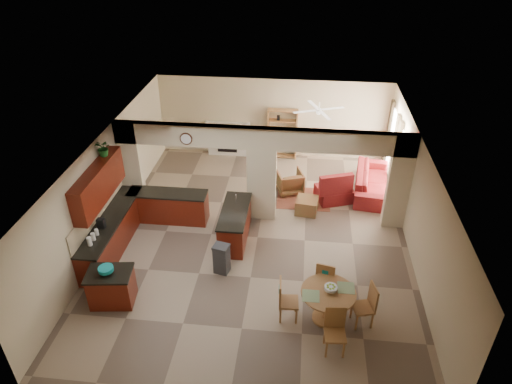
# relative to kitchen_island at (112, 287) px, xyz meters

# --- Properties ---
(floor) EXTENTS (10.00, 10.00, 0.00)m
(floor) POSITION_rel_kitchen_island_xyz_m (3.00, 2.71, -0.43)
(floor) COLOR gray
(floor) RESTS_ON ground
(ceiling) EXTENTS (10.00, 10.00, 0.00)m
(ceiling) POSITION_rel_kitchen_island_xyz_m (3.00, 2.71, 2.37)
(ceiling) COLOR white
(ceiling) RESTS_ON wall_back
(wall_back) EXTENTS (8.00, 0.00, 8.00)m
(wall_back) POSITION_rel_kitchen_island_xyz_m (3.00, 7.71, 0.97)
(wall_back) COLOR #C8B092
(wall_back) RESTS_ON floor
(wall_front) EXTENTS (8.00, 0.00, 8.00)m
(wall_front) POSITION_rel_kitchen_island_xyz_m (3.00, -2.29, 0.97)
(wall_front) COLOR #C8B092
(wall_front) RESTS_ON floor
(wall_left) EXTENTS (0.00, 10.00, 10.00)m
(wall_left) POSITION_rel_kitchen_island_xyz_m (-1.00, 2.71, 0.97)
(wall_left) COLOR #C8B092
(wall_left) RESTS_ON floor
(wall_right) EXTENTS (0.00, 10.00, 10.00)m
(wall_right) POSITION_rel_kitchen_island_xyz_m (7.00, 2.71, 0.97)
(wall_right) COLOR #C8B092
(wall_right) RESTS_ON floor
(partition_left_pier) EXTENTS (0.60, 0.25, 2.80)m
(partition_left_pier) POSITION_rel_kitchen_island_xyz_m (-0.70, 3.71, 0.97)
(partition_left_pier) COLOR #C8B092
(partition_left_pier) RESTS_ON floor
(partition_center_pier) EXTENTS (0.80, 0.25, 2.20)m
(partition_center_pier) POSITION_rel_kitchen_island_xyz_m (3.00, 3.71, 0.67)
(partition_center_pier) COLOR #C8B092
(partition_center_pier) RESTS_ON floor
(partition_right_pier) EXTENTS (0.60, 0.25, 2.80)m
(partition_right_pier) POSITION_rel_kitchen_island_xyz_m (6.70, 3.71, 0.97)
(partition_right_pier) COLOR #C8B092
(partition_right_pier) RESTS_ON floor
(partition_header) EXTENTS (8.00, 0.25, 0.60)m
(partition_header) POSITION_rel_kitchen_island_xyz_m (3.00, 3.71, 2.07)
(partition_header) COLOR #C8B092
(partition_header) RESTS_ON partition_center_pier
(kitchen_counter) EXTENTS (2.52, 3.29, 1.48)m
(kitchen_counter) POSITION_rel_kitchen_island_xyz_m (-0.26, 2.47, 0.03)
(kitchen_counter) COLOR #451708
(kitchen_counter) RESTS_ON floor
(upper_cabinets) EXTENTS (0.35, 2.40, 0.90)m
(upper_cabinets) POSITION_rel_kitchen_island_xyz_m (-0.82, 1.91, 1.49)
(upper_cabinets) COLOR #451708
(upper_cabinets) RESTS_ON wall_left
(peninsula) EXTENTS (0.70, 1.85, 0.91)m
(peninsula) POSITION_rel_kitchen_island_xyz_m (2.40, 2.60, 0.03)
(peninsula) COLOR #451708
(peninsula) RESTS_ON floor
(wall_clock) EXTENTS (0.34, 0.03, 0.34)m
(wall_clock) POSITION_rel_kitchen_island_xyz_m (1.00, 3.56, 2.02)
(wall_clock) COLOR #4F2A1A
(wall_clock) RESTS_ON partition_header
(rug) EXTENTS (1.60, 1.30, 0.01)m
(rug) POSITION_rel_kitchen_island_xyz_m (4.20, 4.81, -0.42)
(rug) COLOR brown
(rug) RESTS_ON floor
(fireplace) EXTENTS (1.60, 0.35, 1.20)m
(fireplace) POSITION_rel_kitchen_island_xyz_m (1.40, 7.55, 0.18)
(fireplace) COLOR silver
(fireplace) RESTS_ON floor
(shelving_unit) EXTENTS (1.00, 0.32, 1.80)m
(shelving_unit) POSITION_rel_kitchen_island_xyz_m (3.35, 7.53, 0.47)
(shelving_unit) COLOR brown
(shelving_unit) RESTS_ON floor
(window_a) EXTENTS (0.02, 0.90, 1.90)m
(window_a) POSITION_rel_kitchen_island_xyz_m (6.97, 5.01, 0.77)
(window_a) COLOR white
(window_a) RESTS_ON wall_right
(window_b) EXTENTS (0.02, 0.90, 1.90)m
(window_b) POSITION_rel_kitchen_island_xyz_m (6.97, 6.71, 0.77)
(window_b) COLOR white
(window_b) RESTS_ON wall_right
(glazed_door) EXTENTS (0.02, 0.70, 2.10)m
(glazed_door) POSITION_rel_kitchen_island_xyz_m (6.97, 5.86, 0.62)
(glazed_door) COLOR white
(glazed_door) RESTS_ON wall_right
(drape_a_left) EXTENTS (0.10, 0.28, 2.30)m
(drape_a_left) POSITION_rel_kitchen_island_xyz_m (6.93, 4.41, 0.77)
(drape_a_left) COLOR #46211C
(drape_a_left) RESTS_ON wall_right
(drape_a_right) EXTENTS (0.10, 0.28, 2.30)m
(drape_a_right) POSITION_rel_kitchen_island_xyz_m (6.93, 5.61, 0.77)
(drape_a_right) COLOR #46211C
(drape_a_right) RESTS_ON wall_right
(drape_b_left) EXTENTS (0.10, 0.28, 2.30)m
(drape_b_left) POSITION_rel_kitchen_island_xyz_m (6.93, 6.11, 0.77)
(drape_b_left) COLOR #46211C
(drape_b_left) RESTS_ON wall_right
(drape_b_right) EXTENTS (0.10, 0.28, 2.30)m
(drape_b_right) POSITION_rel_kitchen_island_xyz_m (6.93, 7.31, 0.77)
(drape_b_right) COLOR #46211C
(drape_b_right) RESTS_ON wall_right
(ceiling_fan) EXTENTS (1.00, 1.00, 0.10)m
(ceiling_fan) POSITION_rel_kitchen_island_xyz_m (4.50, 5.71, 2.13)
(ceiling_fan) COLOR white
(ceiling_fan) RESTS_ON ceiling
(kitchen_island) EXTENTS (1.06, 0.82, 0.85)m
(kitchen_island) POSITION_rel_kitchen_island_xyz_m (0.00, 0.00, 0.00)
(kitchen_island) COLOR #451708
(kitchen_island) RESTS_ON floor
(teal_bowl) EXTENTS (0.33, 0.33, 0.16)m
(teal_bowl) POSITION_rel_kitchen_island_xyz_m (-0.03, -0.01, 0.50)
(teal_bowl) COLOR #138587
(teal_bowl) RESTS_ON kitchen_island
(trash_can) EXTENTS (0.40, 0.37, 0.73)m
(trash_can) POSITION_rel_kitchen_island_xyz_m (2.27, 1.26, -0.06)
(trash_can) COLOR #2B2B2D
(trash_can) RESTS_ON floor
(dining_table) EXTENTS (1.16, 1.16, 0.79)m
(dining_table) POSITION_rel_kitchen_island_xyz_m (4.78, -0.00, 0.09)
(dining_table) COLOR brown
(dining_table) RESTS_ON floor
(fruit_bowl) EXTENTS (0.27, 0.27, 0.15)m
(fruit_bowl) POSITION_rel_kitchen_island_xyz_m (4.82, 0.03, 0.44)
(fruit_bowl) COLOR #8BB827
(fruit_bowl) RESTS_ON dining_table
(sofa) EXTENTS (2.59, 1.28, 0.73)m
(sofa) POSITION_rel_kitchen_island_xyz_m (6.30, 5.49, -0.07)
(sofa) COLOR maroon
(sofa) RESTS_ON floor
(chaise) EXTENTS (1.25, 1.14, 0.41)m
(chaise) POSITION_rel_kitchen_island_xyz_m (5.12, 4.88, -0.22)
(chaise) COLOR maroon
(chaise) RESTS_ON floor
(armchair) EXTENTS (0.96, 0.98, 0.71)m
(armchair) POSITION_rel_kitchen_island_xyz_m (3.74, 5.19, -0.08)
(armchair) COLOR maroon
(armchair) RESTS_ON floor
(ottoman) EXTENTS (0.68, 0.68, 0.45)m
(ottoman) POSITION_rel_kitchen_island_xyz_m (4.30, 4.10, -0.21)
(ottoman) COLOR maroon
(ottoman) RESTS_ON floor
(plant) EXTENTS (0.49, 0.45, 0.44)m
(plant) POSITION_rel_kitchen_island_xyz_m (-0.82, 2.54, 2.16)
(plant) COLOR #124614
(plant) RESTS_ON upper_cabinets
(chair_north) EXTENTS (0.50, 0.50, 1.02)m
(chair_north) POSITION_rel_kitchen_island_xyz_m (4.75, 0.67, 0.12)
(chair_north) COLOR brown
(chair_north) RESTS_ON floor
(chair_east) EXTENTS (0.51, 0.51, 1.02)m
(chair_east) POSITION_rel_kitchen_island_xyz_m (5.61, -0.02, 0.12)
(chair_east) COLOR brown
(chair_east) RESTS_ON floor
(chair_south) EXTENTS (0.45, 0.45, 1.02)m
(chair_south) POSITION_rel_kitchen_island_xyz_m (4.91, -0.75, 0.12)
(chair_south) COLOR brown
(chair_south) RESTS_ON floor
(chair_west) EXTENTS (0.45, 0.44, 1.02)m
(chair_west) POSITION_rel_kitchen_island_xyz_m (3.88, -0.05, 0.12)
(chair_west) COLOR brown
(chair_west) RESTS_ON floor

